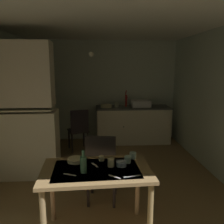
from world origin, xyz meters
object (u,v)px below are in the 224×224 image
at_px(hutch_cabinet, 27,116).
at_px(serving_bowl_wide, 76,160).
at_px(sink_basin, 141,103).
at_px(mixing_bowl_counter, 106,106).
at_px(dining_table, 96,178).
at_px(mug_dark, 133,155).
at_px(hand_pump, 126,100).
at_px(chair_by_counter, 79,129).
at_px(glass_bottle, 83,164).
at_px(chair_far_side, 102,168).

relative_size(hutch_cabinet, serving_bowl_wide, 12.28).
relative_size(hutch_cabinet, sink_basin, 4.99).
bearing_deg(hutch_cabinet, mixing_bowl_counter, 49.52).
xyz_separation_m(dining_table, mug_dark, (0.43, 0.25, 0.14)).
height_order(hand_pump, serving_bowl_wide, hand_pump).
bearing_deg(dining_table, chair_by_counter, 97.88).
relative_size(mixing_bowl_counter, glass_bottle, 1.11).
xyz_separation_m(hutch_cabinet, sink_basin, (2.20, 1.65, -0.08)).
distance_m(hutch_cabinet, mug_dark, 2.00).
relative_size(hutch_cabinet, chair_far_side, 2.27).
relative_size(hand_pump, mug_dark, 5.07).
bearing_deg(chair_far_side, dining_table, -96.98).
bearing_deg(hand_pump, chair_far_side, -104.26).
bearing_deg(hutch_cabinet, mug_dark, -39.34).
height_order(dining_table, serving_bowl_wide, serving_bowl_wide).
xyz_separation_m(mixing_bowl_counter, chair_by_counter, (-0.62, -0.50, -0.41)).
bearing_deg(hutch_cabinet, chair_by_counter, 55.77).
height_order(sink_basin, glass_bottle, sink_basin).
distance_m(hand_pump, dining_table, 3.31).
relative_size(sink_basin, mixing_bowl_counter, 1.68).
distance_m(hand_pump, glass_bottle, 3.40).
height_order(dining_table, glass_bottle, glass_bottle).
distance_m(hand_pump, mug_dark, 2.98).
bearing_deg(hand_pump, dining_table, -102.98).
xyz_separation_m(hutch_cabinet, glass_bottle, (0.98, -1.59, -0.18)).
bearing_deg(chair_by_counter, chair_far_side, -78.03).
bearing_deg(chair_far_side, sink_basin, 68.57).
height_order(sink_basin, chair_far_side, sink_basin).
bearing_deg(dining_table, sink_basin, 71.05).
xyz_separation_m(hand_pump, glass_bottle, (-0.87, -3.28, -0.18)).
bearing_deg(sink_basin, chair_far_side, -111.43).
distance_m(chair_far_side, chair_by_counter, 2.08).
height_order(sink_basin, hand_pump, hand_pump).
xyz_separation_m(serving_bowl_wide, glass_bottle, (0.10, -0.28, 0.07)).
distance_m(hutch_cabinet, dining_table, 1.91).
height_order(sink_basin, dining_table, sink_basin).
distance_m(sink_basin, hand_pump, 0.36).
distance_m(sink_basin, glass_bottle, 3.46).
bearing_deg(mug_dark, hutch_cabinet, 140.66).
distance_m(hand_pump, mixing_bowl_counter, 0.51).
bearing_deg(sink_basin, hand_pump, 172.57).
xyz_separation_m(hutch_cabinet, mixing_bowl_counter, (1.37, 1.60, -0.13)).
xyz_separation_m(hutch_cabinet, chair_by_counter, (0.75, 1.10, -0.54)).
bearing_deg(hutch_cabinet, dining_table, -53.68).
bearing_deg(dining_table, mixing_bowl_counter, 85.32).
xyz_separation_m(hand_pump, serving_bowl_wide, (-0.97, -3.01, -0.26)).
height_order(mixing_bowl_counter, glass_bottle, glass_bottle).
height_order(sink_basin, chair_by_counter, sink_basin).
bearing_deg(mug_dark, chair_by_counter, 108.45).
height_order(chair_far_side, mug_dark, chair_far_side).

